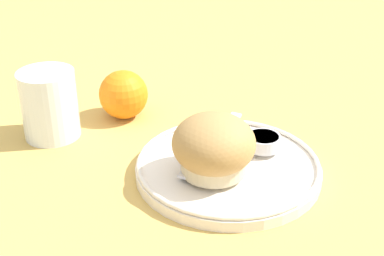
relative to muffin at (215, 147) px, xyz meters
name	(u,v)px	position (x,y,z in m)	size (l,w,h in m)	color
ground_plane	(222,178)	(0.02, 0.00, -0.05)	(3.00, 3.00, 0.00)	tan
plate	(231,168)	(0.03, 0.00, -0.04)	(0.23, 0.23, 0.02)	silver
muffin	(215,147)	(0.00, 0.00, 0.00)	(0.10, 0.10, 0.07)	beige
cream_ramekin	(263,141)	(0.09, -0.01, -0.02)	(0.05, 0.05, 0.02)	silver
berry_pair	(216,138)	(0.05, 0.04, -0.03)	(0.03, 0.02, 0.02)	maroon
butter_knife	(213,143)	(0.05, 0.04, -0.03)	(0.18, 0.06, 0.00)	silver
orange_fruit	(123,95)	(0.06, 0.22, -0.02)	(0.07, 0.07, 0.07)	orange
juice_glass	(49,104)	(-0.05, 0.25, 0.00)	(0.08, 0.08, 0.10)	silver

